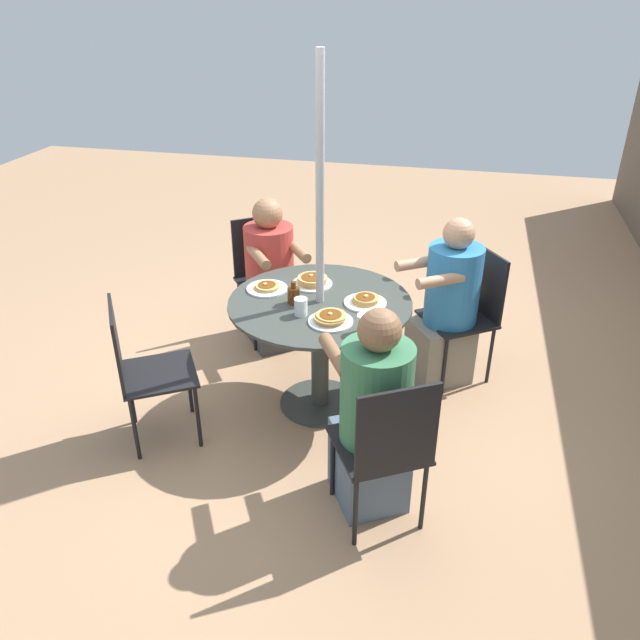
{
  "coord_description": "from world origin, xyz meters",
  "views": [
    {
      "loc": [
        3.22,
        0.75,
        2.42
      ],
      "look_at": [
        0.0,
        0.0,
        0.62
      ],
      "focal_mm": 35.0,
      "sensor_mm": 36.0,
      "label": 1
    }
  ],
  "objects_px": {
    "patio_chair_south": "(142,366)",
    "patio_table": "(320,327)",
    "coffee_cup": "(365,324)",
    "patio_chair_north": "(469,307)",
    "diner_west": "(373,420)",
    "diner_north": "(447,310)",
    "pancake_plate_b": "(330,319)",
    "patio_chair_west": "(386,444)",
    "patio_chair_east": "(264,271)",
    "pancake_plate_d": "(365,301)",
    "drinking_glass_a": "(301,307)",
    "pancake_plate_a": "(312,281)",
    "pancake_plate_c": "(267,288)",
    "diner_east": "(271,280)",
    "syrup_bottle": "(294,295)"
  },
  "relations": [
    {
      "from": "patio_chair_west",
      "to": "patio_table",
      "type": "bearing_deg",
      "value": 90.0
    },
    {
      "from": "pancake_plate_b",
      "to": "syrup_bottle",
      "type": "bearing_deg",
      "value": -124.92
    },
    {
      "from": "patio_chair_south",
      "to": "pancake_plate_c",
      "type": "xyz_separation_m",
      "value": [
        -0.64,
        0.55,
        0.25
      ]
    },
    {
      "from": "patio_table",
      "to": "coffee_cup",
      "type": "relative_size",
      "value": 10.15
    },
    {
      "from": "pancake_plate_b",
      "to": "patio_chair_south",
      "type": "bearing_deg",
      "value": -72.89
    },
    {
      "from": "patio_table",
      "to": "drinking_glass_a",
      "type": "xyz_separation_m",
      "value": [
        0.19,
        -0.07,
        0.23
      ]
    },
    {
      "from": "pancake_plate_b",
      "to": "pancake_plate_d",
      "type": "xyz_separation_m",
      "value": [
        -0.27,
        0.15,
        -0.0
      ]
    },
    {
      "from": "diner_east",
      "to": "drinking_glass_a",
      "type": "distance_m",
      "value": 1.06
    },
    {
      "from": "patio_chair_north",
      "to": "patio_chair_west",
      "type": "xyz_separation_m",
      "value": [
        1.51,
        -0.35,
        0.0
      ]
    },
    {
      "from": "patio_chair_west",
      "to": "patio_chair_east",
      "type": "bearing_deg",
      "value": 93.25
    },
    {
      "from": "diner_east",
      "to": "patio_chair_west",
      "type": "xyz_separation_m",
      "value": [
        1.64,
        1.06,
        0.0
      ]
    },
    {
      "from": "patio_chair_south",
      "to": "pancake_plate_c",
      "type": "bearing_deg",
      "value": 107.34
    },
    {
      "from": "pancake_plate_b",
      "to": "drinking_glass_a",
      "type": "bearing_deg",
      "value": -105.24
    },
    {
      "from": "diner_north",
      "to": "coffee_cup",
      "type": "bearing_deg",
      "value": 118.9
    },
    {
      "from": "patio_chair_south",
      "to": "pancake_plate_a",
      "type": "distance_m",
      "value": 1.14
    },
    {
      "from": "pancake_plate_b",
      "to": "drinking_glass_a",
      "type": "height_order",
      "value": "drinking_glass_a"
    },
    {
      "from": "patio_chair_east",
      "to": "pancake_plate_b",
      "type": "height_order",
      "value": "patio_chair_east"
    },
    {
      "from": "drinking_glass_a",
      "to": "pancake_plate_c",
      "type": "bearing_deg",
      "value": -133.49
    },
    {
      "from": "patio_chair_west",
      "to": "pancake_plate_a",
      "type": "distance_m",
      "value": 1.32
    },
    {
      "from": "patio_chair_north",
      "to": "diner_west",
      "type": "height_order",
      "value": "diner_west"
    },
    {
      "from": "patio_chair_west",
      "to": "drinking_glass_a",
      "type": "relative_size",
      "value": 8.68
    },
    {
      "from": "patio_table",
      "to": "diner_north",
      "type": "distance_m",
      "value": 0.89
    },
    {
      "from": "pancake_plate_a",
      "to": "pancake_plate_c",
      "type": "bearing_deg",
      "value": -62.6
    },
    {
      "from": "patio_chair_south",
      "to": "syrup_bottle",
      "type": "height_order",
      "value": "patio_chair_south"
    },
    {
      "from": "pancake_plate_a",
      "to": "drinking_glass_a",
      "type": "height_order",
      "value": "drinking_glass_a"
    },
    {
      "from": "patio_chair_west",
      "to": "pancake_plate_d",
      "type": "xyz_separation_m",
      "value": [
        -0.95,
        -0.26,
        0.26
      ]
    },
    {
      "from": "patio_table",
      "to": "patio_chair_south",
      "type": "bearing_deg",
      "value": -58.34
    },
    {
      "from": "diner_west",
      "to": "pancake_plate_c",
      "type": "height_order",
      "value": "diner_west"
    },
    {
      "from": "patio_chair_north",
      "to": "patio_chair_south",
      "type": "height_order",
      "value": "same"
    },
    {
      "from": "patio_chair_east",
      "to": "pancake_plate_a",
      "type": "relative_size",
      "value": 3.53
    },
    {
      "from": "diner_north",
      "to": "pancake_plate_b",
      "type": "height_order",
      "value": "diner_north"
    },
    {
      "from": "pancake_plate_a",
      "to": "drinking_glass_a",
      "type": "bearing_deg",
      "value": 4.66
    },
    {
      "from": "patio_chair_north",
      "to": "diner_north",
      "type": "xyz_separation_m",
      "value": [
        0.1,
        -0.14,
        0.02
      ]
    },
    {
      "from": "diner_north",
      "to": "diner_east",
      "type": "xyz_separation_m",
      "value": [
        -0.22,
        -1.27,
        -0.02
      ]
    },
    {
      "from": "patio_chair_west",
      "to": "pancake_plate_c",
      "type": "distance_m",
      "value": 1.36
    },
    {
      "from": "patio_chair_east",
      "to": "pancake_plate_b",
      "type": "distance_m",
      "value": 1.36
    },
    {
      "from": "patio_chair_west",
      "to": "patio_chair_south",
      "type": "bearing_deg",
      "value": 135.81
    },
    {
      "from": "patio_chair_east",
      "to": "patio_chair_south",
      "type": "xyz_separation_m",
      "value": [
        1.41,
        -0.27,
        0.0
      ]
    },
    {
      "from": "patio_table",
      "to": "drinking_glass_a",
      "type": "bearing_deg",
      "value": -18.66
    },
    {
      "from": "diner_north",
      "to": "drinking_glass_a",
      "type": "distance_m",
      "value": 1.1
    },
    {
      "from": "pancake_plate_a",
      "to": "syrup_bottle",
      "type": "bearing_deg",
      "value": -9.53
    },
    {
      "from": "diner_east",
      "to": "pancake_plate_d",
      "type": "bearing_deg",
      "value": 102.67
    },
    {
      "from": "patio_chair_south",
      "to": "patio_table",
      "type": "bearing_deg",
      "value": 90.0
    },
    {
      "from": "diner_north",
      "to": "patio_chair_south",
      "type": "relative_size",
      "value": 1.29
    },
    {
      "from": "diner_north",
      "to": "pancake_plate_b",
      "type": "xyz_separation_m",
      "value": [
        0.74,
        -0.62,
        0.25
      ]
    },
    {
      "from": "diner_west",
      "to": "diner_north",
      "type": "bearing_deg",
      "value": 46.92
    },
    {
      "from": "diner_north",
      "to": "patio_chair_west",
      "type": "bearing_deg",
      "value": 137.78
    },
    {
      "from": "diner_east",
      "to": "pancake_plate_a",
      "type": "relative_size",
      "value": 4.38
    },
    {
      "from": "diner_north",
      "to": "syrup_bottle",
      "type": "bearing_deg",
      "value": 88.44
    },
    {
      "from": "pancake_plate_b",
      "to": "pancake_plate_c",
      "type": "height_order",
      "value": "pancake_plate_b"
    }
  ]
}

